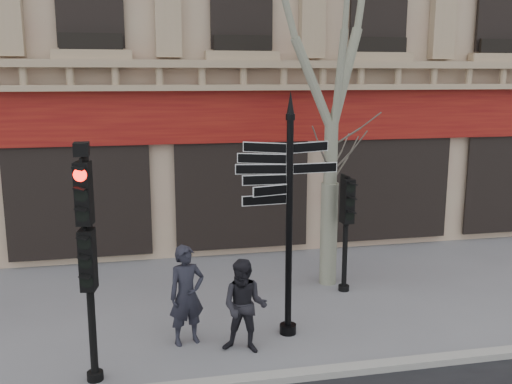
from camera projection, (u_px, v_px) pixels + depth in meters
ground at (292, 337)px, 10.15m from camera, size 80.00×80.00×0.00m
kerb at (316, 373)px, 8.79m from camera, size 80.00×0.25×0.12m
fingerpost at (290, 175)px, 9.73m from camera, size 1.99×1.99×4.33m
traffic_signal_main at (87, 235)px, 8.27m from camera, size 0.44×0.35×3.65m
traffic_signal_secondary at (346, 213)px, 12.03m from camera, size 0.43×0.32×2.47m
pedestrian_a at (187, 295)px, 9.78m from camera, size 0.73×0.58×1.75m
pedestrian_b at (245, 306)px, 9.48m from camera, size 0.95×0.86×1.61m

